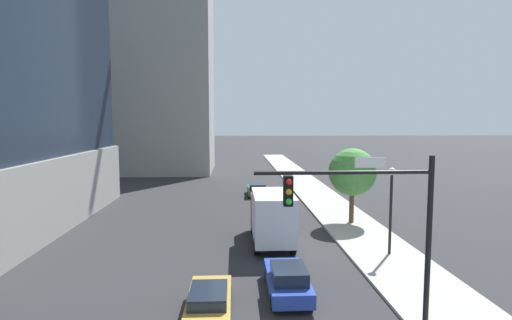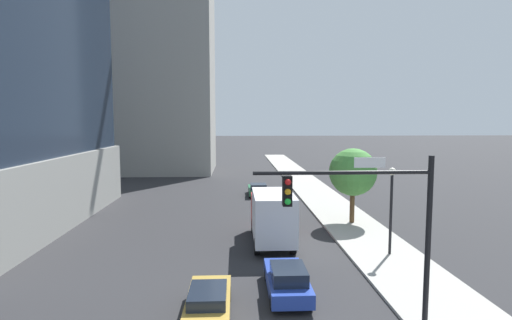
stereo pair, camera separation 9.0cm
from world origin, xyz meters
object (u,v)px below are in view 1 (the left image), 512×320
at_px(car_blue, 288,280).
at_px(box_truck, 272,215).
at_px(traffic_light_pole, 370,212).
at_px(street_lamp, 391,197).
at_px(street_tree, 352,172).
at_px(car_gold, 209,303).
at_px(car_green, 257,189).
at_px(construction_building, 160,51).

relative_size(car_blue, box_truck, 0.67).
relative_size(traffic_light_pole, car_blue, 1.44).
xyz_separation_m(street_lamp, car_blue, (-6.60, -4.91, -2.79)).
height_order(street_tree, car_blue, street_tree).
relative_size(car_gold, car_green, 1.03).
distance_m(construction_building, traffic_light_pole, 54.01).
bearing_deg(car_green, traffic_light_pole, -85.09).
xyz_separation_m(construction_building, street_tree, (20.04, -33.80, -14.50)).
height_order(traffic_light_pole, street_tree, traffic_light_pole).
distance_m(car_blue, box_truck, 7.67).
distance_m(car_blue, car_green, 24.22).
height_order(traffic_light_pole, car_blue, traffic_light_pole).
height_order(construction_building, car_blue, construction_building).
bearing_deg(car_blue, traffic_light_pole, -56.98).
height_order(car_gold, car_blue, car_blue).
xyz_separation_m(construction_building, box_truck, (13.54, -38.43, -16.59)).
bearing_deg(street_tree, car_green, 118.41).
height_order(construction_building, car_gold, construction_building).
relative_size(street_tree, car_green, 1.32).
height_order(traffic_light_pole, car_green, traffic_light_pole).
distance_m(street_lamp, car_green, 20.61).
xyz_separation_m(street_lamp, car_green, (-6.60, 19.31, -2.84)).
xyz_separation_m(car_gold, car_blue, (3.39, 2.05, 0.03)).
xyz_separation_m(traffic_light_pole, car_blue, (-2.40, 3.69, -3.91)).
height_order(construction_building, traffic_light_pole, construction_building).
distance_m(traffic_light_pole, street_lamp, 9.64).
relative_size(street_tree, box_truck, 0.84).
relative_size(street_tree, car_gold, 1.29).
distance_m(car_green, box_truck, 16.69).
xyz_separation_m(car_gold, car_green, (3.39, 26.28, -0.01)).
xyz_separation_m(car_blue, car_green, (0.00, 24.22, -0.05)).
bearing_deg(construction_building, street_lamp, -63.89).
xyz_separation_m(car_gold, box_truck, (3.39, 9.64, 1.21)).
relative_size(car_green, box_truck, 0.63).
relative_size(traffic_light_pole, street_tree, 1.15).
bearing_deg(car_green, car_blue, -90.00).
bearing_deg(street_tree, car_gold, -124.70).
bearing_deg(construction_building, car_green, -58.14).
bearing_deg(street_tree, traffic_light_pole, -104.43).
bearing_deg(construction_building, car_blue, -73.60).
xyz_separation_m(car_green, box_truck, (0.00, -16.64, 1.22)).
height_order(traffic_light_pole, street_lamp, traffic_light_pole).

